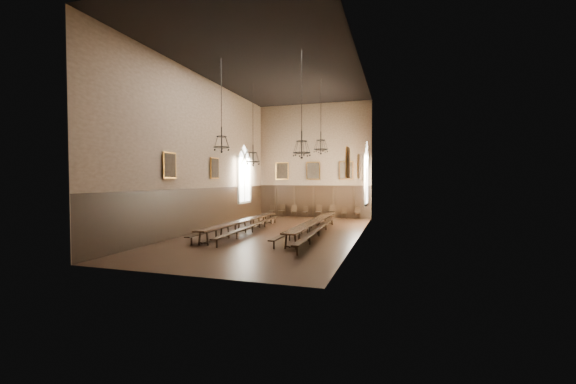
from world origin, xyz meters
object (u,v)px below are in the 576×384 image
at_px(chair_4, 318,214).
at_px(chair_7, 358,215).
at_px(chandelier_back_right, 321,145).
at_px(bench_right_outer, 319,231).
at_px(chair_6, 344,215).
at_px(chandelier_back_left, 253,157).
at_px(bench_left_inner, 252,227).
at_px(chair_5, 332,214).
at_px(bench_left_outer, 235,226).
at_px(chandelier_front_right, 302,146).
at_px(chair_3, 305,214).
at_px(chair_2, 294,214).
at_px(chair_0, 271,213).
at_px(chair_1, 282,213).
at_px(chandelier_front_left, 222,141).
at_px(bench_right_inner, 302,229).
at_px(table_left, 242,226).
at_px(table_right, 314,228).

distance_m(chair_4, chair_7, 3.05).
bearing_deg(chandelier_back_right, bench_right_outer, -79.85).
bearing_deg(chair_6, chandelier_back_left, -131.20).
relative_size(chair_4, chair_7, 1.04).
height_order(bench_left_inner, chair_5, chair_5).
bearing_deg(chair_7, bench_left_outer, -145.43).
relative_size(chair_5, chandelier_front_right, 0.21).
distance_m(chair_6, chandelier_front_right, 11.84).
bearing_deg(chair_3, bench_left_outer, -91.74).
bearing_deg(chandelier_front_right, bench_left_inner, 145.21).
bearing_deg(chair_2, bench_right_outer, -83.11).
bearing_deg(chair_5, bench_left_outer, -126.02).
bearing_deg(chair_0, chair_3, 2.32).
height_order(chair_0, chair_7, chair_7).
distance_m(bench_left_outer, chair_2, 8.52).
bearing_deg(chair_7, chandelier_back_left, -151.67).
distance_m(chair_0, chandelier_back_left, 7.83).
bearing_deg(chair_1, chair_5, 14.73).
bearing_deg(chandelier_front_left, bench_left_inner, 76.45).
xyz_separation_m(bench_left_outer, chandelier_back_left, (0.28, 2.01, 4.15)).
xyz_separation_m(chair_5, chandelier_front_right, (0.51, -11.10, 4.26)).
bearing_deg(chair_1, chandelier_back_left, -72.87).
bearing_deg(chandelier_front_left, bench_right_inner, 39.87).
xyz_separation_m(bench_right_outer, chair_1, (-4.98, 8.83, -0.00)).
height_order(bench_right_inner, chair_0, chair_0).
bearing_deg(chair_0, chair_6, 3.33).
xyz_separation_m(chair_2, chandelier_front_left, (-0.56, -11.07, 4.63)).
height_order(bench_left_outer, chandelier_back_right, chandelier_back_right).
relative_size(chair_2, chandelier_back_right, 0.22).
distance_m(bench_left_inner, chair_7, 9.98).
distance_m(chair_2, chandelier_back_left, 7.70).
height_order(bench_right_outer, chandelier_back_left, chandelier_back_left).
distance_m(chair_2, chandelier_front_left, 12.01).
bearing_deg(chandelier_back_left, chandelier_front_right, -46.44).
height_order(chair_0, chair_3, chair_3).
bearing_deg(bench_left_outer, bench_right_inner, 3.05).
relative_size(table_left, chandelier_front_left, 1.99).
xyz_separation_m(bench_right_outer, chandelier_back_left, (-4.73, 2.33, 4.13)).
bearing_deg(bench_right_inner, chair_5, 88.38).
xyz_separation_m(chair_0, chair_6, (5.94, -0.12, -0.00)).
height_order(bench_right_inner, chair_7, chair_7).
height_order(chair_6, chandelier_front_right, chandelier_front_right).
distance_m(table_left, chair_1, 8.84).
height_order(table_right, chandelier_back_left, chandelier_back_left).
relative_size(chair_2, chair_4, 0.95).
bearing_deg(bench_left_inner, chair_2, 90.26).
distance_m(table_left, bench_left_inner, 0.59).
bearing_deg(chandelier_front_right, chandelier_front_left, -179.77).
bearing_deg(chair_0, table_left, -76.24).
distance_m(chair_6, chandelier_back_right, 7.85).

